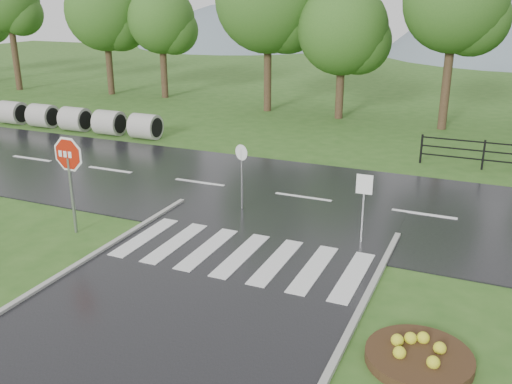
% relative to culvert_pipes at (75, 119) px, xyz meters
% --- Properties ---
extents(ground, '(120.00, 120.00, 0.00)m').
position_rel_culvert_pipes_xyz_m(ground, '(13.89, -15.00, -0.60)').
color(ground, '#315B1E').
rests_on(ground, ground).
extents(main_road, '(90.00, 8.00, 0.04)m').
position_rel_culvert_pipes_xyz_m(main_road, '(13.89, -5.00, -0.60)').
color(main_road, black).
rests_on(main_road, ground).
extents(crosswalk, '(6.50, 2.80, 0.02)m').
position_rel_culvert_pipes_xyz_m(crosswalk, '(13.89, -10.00, -0.54)').
color(crosswalk, silver).
rests_on(crosswalk, ground).
extents(hills, '(102.00, 48.00, 48.00)m').
position_rel_culvert_pipes_xyz_m(hills, '(17.38, 50.00, -16.14)').
color(hills, slate).
rests_on(hills, ground).
extents(treeline, '(83.20, 5.20, 10.00)m').
position_rel_culvert_pipes_xyz_m(treeline, '(14.89, 9.00, -0.60)').
color(treeline, '#2B581B').
rests_on(treeline, ground).
extents(culvert_pipes, '(9.70, 1.20, 1.20)m').
position_rel_culvert_pipes_xyz_m(culvert_pipes, '(0.00, 0.00, 0.00)').
color(culvert_pipes, '#9E9B93').
rests_on(culvert_pipes, ground).
extents(stop_sign, '(1.35, 0.08, 3.02)m').
position_rel_culvert_pipes_xyz_m(stop_sign, '(8.79, -10.41, 1.48)').
color(stop_sign, '#939399').
rests_on(stop_sign, ground).
extents(flower_bed, '(2.01, 2.01, 0.40)m').
position_rel_culvert_pipes_xyz_m(flower_bed, '(18.88, -12.80, -0.45)').
color(flower_bed, '#332111').
rests_on(flower_bed, ground).
extents(reg_sign_small, '(0.45, 0.06, 2.01)m').
position_rel_culvert_pipes_xyz_m(reg_sign_small, '(16.57, -7.87, 0.83)').
color(reg_sign_small, '#939399').
rests_on(reg_sign_small, ground).
extents(reg_sign_round, '(0.48, 0.19, 2.17)m').
position_rel_culvert_pipes_xyz_m(reg_sign_round, '(12.45, -6.84, 0.78)').
color(reg_sign_round, '#939399').
rests_on(reg_sign_round, ground).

